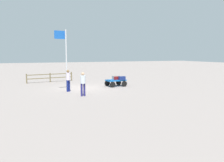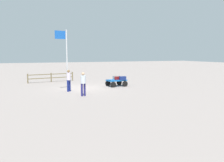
{
  "view_description": "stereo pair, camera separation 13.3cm",
  "coord_description": "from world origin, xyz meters",
  "px_view_note": "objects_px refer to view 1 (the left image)",
  "views": [
    {
      "loc": [
        5.07,
        18.91,
        2.93
      ],
      "look_at": [
        -0.34,
        6.0,
        1.25
      ],
      "focal_mm": 36.36,
      "sensor_mm": 36.0,
      "label": 1
    },
    {
      "loc": [
        4.95,
        18.96,
        2.93
      ],
      "look_at": [
        -0.34,
        6.0,
        1.25
      ],
      "focal_mm": 36.36,
      "sensor_mm": 36.0,
      "label": 2
    }
  ],
  "objects_px": {
    "luggage_cart": "(116,82)",
    "suitcase_grey": "(116,78)",
    "worker_trailing": "(68,79)",
    "suitcase_navy": "(116,78)",
    "suitcase_dark": "(122,78)",
    "worker_lead": "(83,82)",
    "flagpole": "(65,54)"
  },
  "relations": [
    {
      "from": "suitcase_dark",
      "to": "worker_trailing",
      "type": "bearing_deg",
      "value": 9.87
    },
    {
      "from": "suitcase_dark",
      "to": "luggage_cart",
      "type": "bearing_deg",
      "value": -38.52
    },
    {
      "from": "suitcase_navy",
      "to": "worker_lead",
      "type": "relative_size",
      "value": 0.31
    },
    {
      "from": "suitcase_navy",
      "to": "flagpole",
      "type": "relative_size",
      "value": 0.11
    },
    {
      "from": "worker_lead",
      "to": "flagpole",
      "type": "distance_m",
      "value": 3.29
    },
    {
      "from": "worker_trailing",
      "to": "luggage_cart",
      "type": "bearing_deg",
      "value": -164.67
    },
    {
      "from": "luggage_cart",
      "to": "suitcase_dark",
      "type": "bearing_deg",
      "value": 141.48
    },
    {
      "from": "worker_trailing",
      "to": "suitcase_grey",
      "type": "bearing_deg",
      "value": -162.77
    },
    {
      "from": "luggage_cart",
      "to": "suitcase_grey",
      "type": "distance_m",
      "value": 0.41
    },
    {
      "from": "luggage_cart",
      "to": "worker_trailing",
      "type": "bearing_deg",
      "value": 15.33
    },
    {
      "from": "suitcase_grey",
      "to": "worker_trailing",
      "type": "distance_m",
      "value": 4.92
    },
    {
      "from": "worker_lead",
      "to": "flagpole",
      "type": "xyz_separation_m",
      "value": [
        0.7,
        -2.6,
        1.9
      ]
    },
    {
      "from": "luggage_cart",
      "to": "flagpole",
      "type": "relative_size",
      "value": 0.38
    },
    {
      "from": "suitcase_navy",
      "to": "worker_lead",
      "type": "bearing_deg",
      "value": 41.2
    },
    {
      "from": "suitcase_navy",
      "to": "worker_trailing",
      "type": "height_order",
      "value": "worker_trailing"
    },
    {
      "from": "suitcase_navy",
      "to": "worker_trailing",
      "type": "relative_size",
      "value": 0.3
    },
    {
      "from": "suitcase_grey",
      "to": "worker_lead",
      "type": "bearing_deg",
      "value": 42.13
    },
    {
      "from": "suitcase_dark",
      "to": "worker_trailing",
      "type": "height_order",
      "value": "worker_trailing"
    },
    {
      "from": "suitcase_navy",
      "to": "suitcase_dark",
      "type": "height_order",
      "value": "suitcase_dark"
    },
    {
      "from": "luggage_cart",
      "to": "worker_trailing",
      "type": "xyz_separation_m",
      "value": [
        4.57,
        1.25,
        0.54
      ]
    },
    {
      "from": "suitcase_dark",
      "to": "suitcase_grey",
      "type": "height_order",
      "value": "suitcase_grey"
    },
    {
      "from": "luggage_cart",
      "to": "flagpole",
      "type": "height_order",
      "value": "flagpole"
    },
    {
      "from": "suitcase_dark",
      "to": "flagpole",
      "type": "bearing_deg",
      "value": 6.33
    },
    {
      "from": "suitcase_navy",
      "to": "worker_lead",
      "type": "height_order",
      "value": "worker_lead"
    },
    {
      "from": "worker_lead",
      "to": "suitcase_navy",
      "type": "bearing_deg",
      "value": -138.8
    },
    {
      "from": "suitcase_navy",
      "to": "suitcase_dark",
      "type": "bearing_deg",
      "value": 135.15
    },
    {
      "from": "suitcase_navy",
      "to": "suitcase_grey",
      "type": "height_order",
      "value": "suitcase_grey"
    },
    {
      "from": "suitcase_dark",
      "to": "worker_lead",
      "type": "distance_m",
      "value": 5.51
    },
    {
      "from": "suitcase_grey",
      "to": "worker_trailing",
      "type": "relative_size",
      "value": 0.39
    },
    {
      "from": "luggage_cart",
      "to": "suitcase_navy",
      "type": "bearing_deg",
      "value": -155.17
    },
    {
      "from": "suitcase_dark",
      "to": "worker_trailing",
      "type": "distance_m",
      "value": 5.12
    },
    {
      "from": "worker_trailing",
      "to": "worker_lead",
      "type": "bearing_deg",
      "value": 103.31
    }
  ]
}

